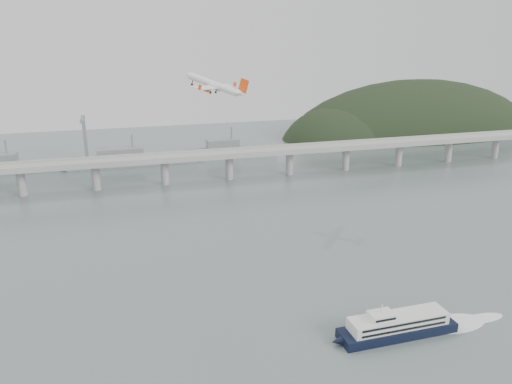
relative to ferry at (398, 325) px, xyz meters
name	(u,v)px	position (x,y,z in m)	size (l,w,h in m)	color
ground	(293,315)	(-33.47, 24.18, -3.93)	(900.00, 900.00, 0.00)	slate
bridge	(202,159)	(-34.62, 224.18, 13.72)	(800.00, 22.00, 23.90)	#989895
headland	(423,147)	(251.71, 355.93, -23.27)	(365.00, 155.00, 156.00)	black
distant_fleet	(1,167)	(-188.82, 289.26, 2.29)	(453.00, 60.90, 40.00)	slate
ferry	(398,325)	(0.00, 0.00, 0.00)	(76.74, 13.68, 14.49)	black
airliner	(215,85)	(-42.75, 128.44, 79.03)	(33.59, 32.48, 13.96)	white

